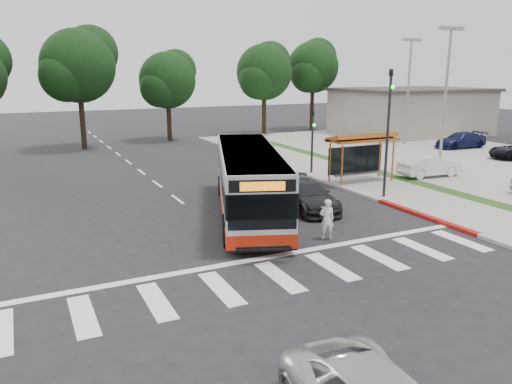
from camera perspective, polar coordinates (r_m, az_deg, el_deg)
ground at (r=20.42m, az=-4.00°, el=-4.65°), size 140.00×140.00×0.00m
sidewalk_east at (r=32.35m, az=8.92°, el=2.18°), size 4.00×40.00×0.12m
curb_east at (r=31.27m, az=5.89°, el=1.91°), size 0.30×40.00×0.15m
curb_east_red at (r=23.61m, az=18.69°, el=-2.63°), size 0.32×6.00×0.15m
parking_lot at (r=41.64m, az=21.09°, el=3.96°), size 18.00×36.00×0.10m
commercial_building at (r=54.76m, az=17.23°, el=8.65°), size 14.00×10.00×4.40m
building_roof_cap at (r=54.63m, az=17.40°, el=11.10°), size 14.60×10.60×0.30m
crosswalk_ladder at (r=16.18m, az=2.71°, el=-9.65°), size 18.00×2.60×0.01m
bus_shelter at (r=29.55m, az=11.95°, el=5.48°), size 4.20×1.60×2.86m
traffic_signal_ne_tall at (r=25.84m, az=14.88°, el=7.60°), size 0.18×0.37×6.50m
traffic_signal_ne_short at (r=31.61m, az=6.46°, el=6.43°), size 0.18×0.37×4.00m
lot_light_front at (r=34.78m, az=20.98°, el=11.96°), size 1.90×0.35×9.01m
lot_light_mid at (r=46.13m, az=17.10°, el=12.45°), size 1.90×0.35×9.01m
tree_ne_a at (r=51.61m, az=0.98°, el=13.64°), size 6.16×5.74×9.30m
tree_ne_b at (r=56.80m, az=6.56°, el=14.09°), size 6.16×5.74×10.02m
tree_north_a at (r=44.41m, az=-19.59°, el=13.56°), size 6.60×6.15×10.17m
tree_north_b at (r=47.95m, az=-10.02°, el=12.57°), size 5.72×5.33×8.43m
transit_bus at (r=22.72m, az=-0.83°, el=1.17°), size 6.35×11.69×2.98m
pedestrian at (r=19.59m, az=8.09°, el=-3.10°), size 0.67×0.54×1.60m
dark_sedan at (r=23.75m, az=5.90°, el=-0.38°), size 2.56×4.86×1.34m
parked_car_1 at (r=32.36m, az=19.20°, el=2.85°), size 4.08×1.65×1.32m
parked_car_3 at (r=45.47m, az=22.35°, el=5.50°), size 4.64×2.15×1.31m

